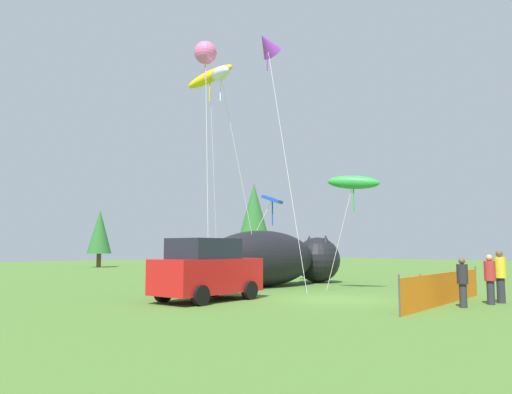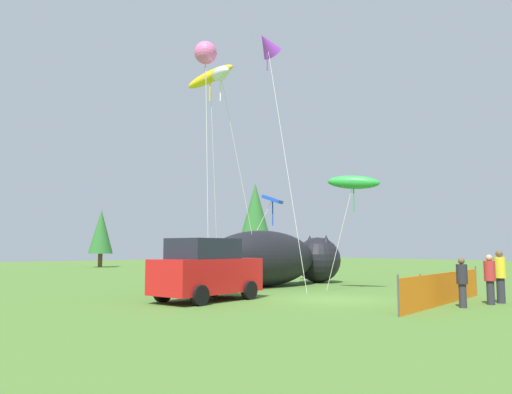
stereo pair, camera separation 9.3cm
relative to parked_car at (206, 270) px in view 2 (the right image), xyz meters
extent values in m
plane|color=#4C752D|center=(3.78, -2.45, -1.09)|extent=(120.00, 120.00, 0.00)
cube|color=red|center=(0.05, 0.01, -0.20)|extent=(4.42, 2.67, 1.21)
cube|color=#1E232D|center=(-0.16, -0.03, 0.77)|extent=(2.57, 2.14, 0.73)
cylinder|color=black|center=(1.11, 1.16, -0.75)|extent=(0.71, 0.39, 0.68)
cylinder|color=black|center=(1.49, -0.61, -0.75)|extent=(0.71, 0.39, 0.68)
cylinder|color=black|center=(-1.39, 0.63, -0.75)|extent=(0.71, 0.39, 0.68)
cylinder|color=black|center=(-1.02, -1.14, -0.75)|extent=(0.71, 0.39, 0.68)
cube|color=maroon|center=(7.12, -4.39, -0.67)|extent=(0.70, 0.70, 0.03)
cube|color=maroon|center=(7.00, -4.18, -0.44)|extent=(0.43, 0.27, 0.46)
cylinder|color=#A5A5AD|center=(7.42, -4.47, -0.88)|extent=(0.02, 0.02, 0.41)
cylinder|color=#A5A5AD|center=(7.04, -4.69, -0.88)|extent=(0.02, 0.02, 0.41)
cylinder|color=#A5A5AD|center=(7.20, -4.10, -0.88)|extent=(0.02, 0.02, 0.41)
cylinder|color=#A5A5AD|center=(6.82, -4.31, -0.88)|extent=(0.02, 0.02, 0.41)
ellipsoid|color=black|center=(5.71, 3.60, 0.27)|extent=(6.94, 3.22, 2.72)
ellipsoid|color=white|center=(5.71, 3.60, -0.34)|extent=(4.46, 2.36, 1.23)
sphere|color=black|center=(9.89, 3.91, 0.14)|extent=(2.45, 2.45, 2.45)
cone|color=black|center=(9.89, 4.52, 1.12)|extent=(0.69, 0.69, 0.74)
cone|color=black|center=(9.89, 3.30, 1.12)|extent=(0.69, 0.69, 0.74)
cube|color=orange|center=(5.58, -5.99, -0.56)|extent=(7.61, 1.70, 1.05)
cylinder|color=#4C4C51|center=(1.78, -6.82, -0.51)|extent=(0.05, 0.05, 1.15)
cylinder|color=#4C4C51|center=(9.38, -5.16, -0.51)|extent=(0.05, 0.05, 1.15)
cylinder|color=#2D2D38|center=(6.66, -7.03, -0.69)|extent=(0.25, 0.25, 0.79)
cylinder|color=#B72D2D|center=(6.66, -7.03, 0.03)|extent=(0.36, 0.36, 0.66)
sphere|color=tan|center=(6.66, -7.03, 0.47)|extent=(0.21, 0.21, 0.21)
cylinder|color=#2D2D38|center=(5.13, -6.87, -0.72)|extent=(0.23, 0.23, 0.74)
cylinder|color=#26262D|center=(5.13, -6.87, -0.03)|extent=(0.34, 0.34, 0.62)
sphere|color=brown|center=(5.13, -6.87, 0.38)|extent=(0.20, 0.20, 0.20)
cylinder|color=#2D2D38|center=(6.78, -6.98, -0.70)|extent=(0.24, 0.24, 0.78)
cylinder|color=#338C4C|center=(6.78, -6.98, 0.01)|extent=(0.36, 0.36, 0.65)
sphere|color=tan|center=(6.78, -6.98, 0.44)|extent=(0.21, 0.21, 0.21)
cylinder|color=#2D2D38|center=(7.37, -7.05, -0.66)|extent=(0.27, 0.27, 0.85)
cylinder|color=yellow|center=(7.37, -7.05, 0.12)|extent=(0.39, 0.39, 0.71)
sphere|color=brown|center=(7.37, -7.05, 0.60)|extent=(0.23, 0.23, 0.23)
cylinder|color=silver|center=(5.17, 3.88, 1.05)|extent=(2.10, 0.89, 4.29)
cube|color=blue|center=(6.21, 3.45, 3.19)|extent=(1.25, 1.24, 0.49)
cylinder|color=blue|center=(6.21, 3.45, 2.49)|extent=(0.06, 0.06, 1.20)
cylinder|color=silver|center=(3.95, 3.06, 3.87)|extent=(2.27, 0.35, 9.91)
ellipsoid|color=white|center=(2.83, 3.23, 8.82)|extent=(1.78, 3.02, 1.37)
cylinder|color=white|center=(2.83, 3.23, 8.12)|extent=(0.06, 0.06, 1.20)
cylinder|color=silver|center=(4.42, 5.98, 4.25)|extent=(0.97, 0.50, 10.69)
ellipsoid|color=yellow|center=(3.95, 5.74, 9.60)|extent=(1.70, 2.85, 1.34)
cylinder|color=yellow|center=(3.95, 5.74, 8.90)|extent=(0.06, 0.06, 1.20)
cylinder|color=silver|center=(4.99, 1.18, 4.77)|extent=(0.34, 2.88, 11.72)
cone|color=purple|center=(5.15, 2.60, 10.62)|extent=(1.54, 1.13, 1.42)
cylinder|color=purple|center=(5.15, 2.60, 9.92)|extent=(0.06, 0.06, 1.20)
cylinder|color=silver|center=(2.08, 3.14, 4.41)|extent=(0.67, 1.44, 10.99)
sphere|color=pink|center=(2.40, 3.85, 9.90)|extent=(1.06, 1.06, 1.06)
cylinder|color=pink|center=(2.40, 3.85, 9.20)|extent=(0.06, 0.06, 1.20)
cylinder|color=silver|center=(6.87, -0.32, 1.31)|extent=(0.83, 1.00, 4.80)
ellipsoid|color=green|center=(7.26, -0.81, 3.71)|extent=(1.82, 2.27, 0.80)
cylinder|color=green|center=(7.26, -0.81, 3.01)|extent=(0.06, 0.06, 1.20)
cylinder|color=brown|center=(9.03, 31.94, -0.43)|extent=(0.42, 0.42, 1.32)
cone|color=#2D6B2D|center=(9.03, 31.94, 2.35)|extent=(2.32, 2.32, 4.23)
cylinder|color=brown|center=(26.25, 29.32, 0.02)|extent=(0.71, 0.71, 2.22)
cone|color=#2D6B2D|center=(26.25, 29.32, 4.68)|extent=(3.90, 3.90, 7.09)
camera|label=1|loc=(-10.14, -15.03, 0.81)|focal=35.00mm
camera|label=2|loc=(-10.07, -15.09, 0.81)|focal=35.00mm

